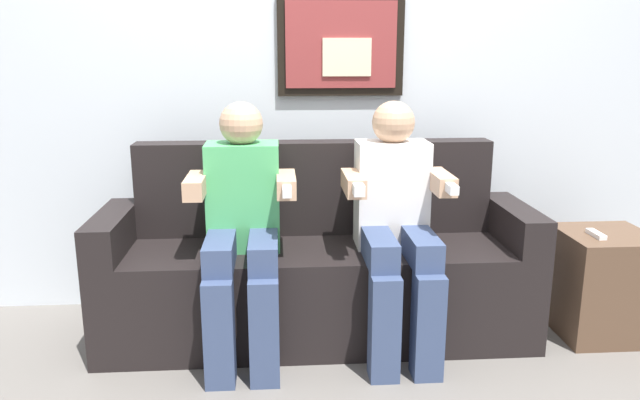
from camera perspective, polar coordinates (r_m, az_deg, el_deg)
ground_plane at (r=2.75m, az=0.23°, el=-15.08°), size 5.70×5.70×0.00m
back_wall_assembly at (r=3.17m, az=-0.74°, el=13.34°), size 4.39×0.10×2.60m
couch at (r=2.91m, az=-0.25°, el=-6.59°), size 1.99×0.58×0.90m
person_on_left at (r=2.66m, az=-7.20°, el=-2.05°), size 0.46×0.56×1.11m
person_on_right at (r=2.71m, az=7.07°, el=-1.77°), size 0.46×0.56×1.11m
side_table_right at (r=3.22m, az=24.71°, el=-7.09°), size 0.40×0.40×0.50m
spare_remote_on_table at (r=3.07m, az=24.27°, el=-2.91°), size 0.04×0.13×0.02m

